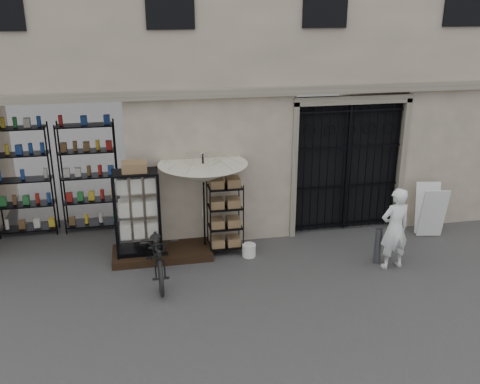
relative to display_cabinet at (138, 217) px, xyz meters
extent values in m
plane|color=black|center=(2.84, -1.55, -0.92)|extent=(80.00, 80.00, 0.00)
cube|color=tan|center=(2.84, 2.45, 3.58)|extent=(14.00, 4.00, 9.00)
cube|color=black|center=(-1.66, 1.25, 0.58)|extent=(3.00, 1.70, 3.00)
cube|color=black|center=(-1.71, 1.75, 0.33)|extent=(2.70, 0.50, 2.50)
cube|color=black|center=(4.59, 0.73, 0.58)|extent=(2.50, 0.06, 3.00)
cube|color=black|center=(4.59, 0.57, 0.53)|extent=(0.05, 0.05, 2.80)
cube|color=black|center=(0.44, 0.00, -0.84)|extent=(2.00, 0.90, 0.15)
cube|color=black|center=(0.00, 0.01, -0.72)|extent=(0.99, 0.83, 0.09)
cube|color=silver|center=(-0.11, -0.23, 0.09)|extent=(0.73, 0.34, 1.60)
cube|color=silver|center=(0.00, 0.01, -0.01)|extent=(0.81, 0.65, 1.33)
cube|color=olive|center=(0.00, 0.01, 0.99)|extent=(0.58, 0.53, 0.19)
cube|color=black|center=(1.76, -0.03, -0.15)|extent=(0.81, 0.71, 1.53)
cube|color=olive|center=(1.76, -0.03, -0.20)|extent=(0.68, 0.59, 1.15)
cylinder|color=black|center=(1.34, 0.07, 0.14)|extent=(0.04, 0.04, 2.12)
imported|color=beige|center=(1.34, 0.07, 0.91)|extent=(1.81, 1.83, 1.43)
cylinder|color=silver|center=(2.20, -0.33, -0.79)|extent=(0.31, 0.31, 0.27)
imported|color=black|center=(0.35, -0.89, -0.92)|extent=(0.70, 1.03, 1.93)
cylinder|color=#56585E|center=(4.65, -1.12, -0.55)|extent=(0.17, 0.17, 0.75)
imported|color=white|center=(4.85, -1.33, -0.92)|extent=(0.79, 1.70, 0.39)
cube|color=silver|center=(6.30, -0.27, -0.32)|extent=(0.58, 0.37, 1.15)
cube|color=silver|center=(6.37, 0.08, -0.32)|extent=(0.58, 0.37, 1.15)
camera|label=1|loc=(0.09, -10.00, 4.07)|focal=40.00mm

